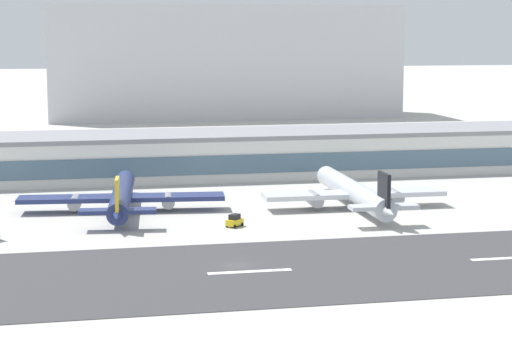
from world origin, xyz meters
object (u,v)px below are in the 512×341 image
object	(u,v)px
distant_hotel_block	(225,62)
airliner_gold_tail_gate_0	(122,197)
terminal_building	(209,154)
airliner_black_tail_gate_1	(356,193)
service_baggage_tug_1	(235,221)

from	to	relation	value
distant_hotel_block	airliner_gold_tail_gate_0	world-z (taller)	distant_hotel_block
terminal_building	airliner_gold_tail_gate_0	xyz separation A→B (m)	(-22.42, -39.86, -2.27)
airliner_gold_tail_gate_0	airliner_black_tail_gate_1	bearing A→B (deg)	-91.39
distant_hotel_block	service_baggage_tug_1	distance (m)	204.44
terminal_building	distant_hotel_block	world-z (taller)	distant_hotel_block
terminal_building	distant_hotel_block	bearing A→B (deg)	79.03
airliner_black_tail_gate_1	airliner_gold_tail_gate_0	bearing A→B (deg)	83.74
distant_hotel_block	airliner_gold_tail_gate_0	distance (m)	191.80
distant_hotel_block	airliner_gold_tail_gate_0	xyz separation A→B (m)	(-50.39, -184.12, -18.60)
distant_hotel_block	airliner_black_tail_gate_1	size ratio (longest dim) A/B	2.95
distant_hotel_block	airliner_black_tail_gate_1	xyz separation A→B (m)	(-6.68, -189.48, -18.44)
terminal_building	distant_hotel_block	size ratio (longest dim) A/B	1.38
terminal_building	distant_hotel_block	distance (m)	147.85
service_baggage_tug_1	distant_hotel_block	bearing A→B (deg)	36.61
airliner_gold_tail_gate_0	distant_hotel_block	bearing A→B (deg)	-9.71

